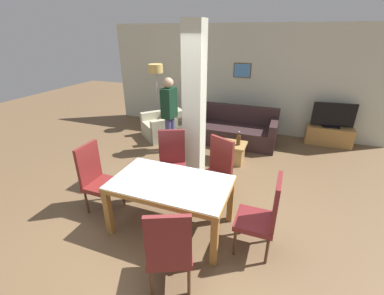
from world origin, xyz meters
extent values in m
plane|color=brown|center=(0.00, 0.00, 0.00)|extent=(18.00, 18.00, 0.00)
cube|color=beige|center=(0.00, 4.24, 1.35)|extent=(7.20, 0.06, 2.70)
cube|color=brown|center=(0.08, 4.20, 1.60)|extent=(0.44, 0.02, 0.36)
cube|color=#4C8CCC|center=(0.08, 4.19, 1.60)|extent=(0.40, 0.01, 0.32)
cube|color=beige|center=(-0.21, 1.44, 1.35)|extent=(0.33, 0.32, 2.70)
cube|color=#A16E33|center=(0.00, -0.43, 0.69)|extent=(1.56, 0.06, 0.06)
cube|color=#A16E33|center=(0.00, 0.43, 0.69)|extent=(1.56, 0.06, 0.06)
cube|color=#A16E33|center=(-0.75, 0.00, 0.69)|extent=(0.06, 0.80, 0.06)
cube|color=#A16E33|center=(0.75, 0.00, 0.69)|extent=(0.06, 0.80, 0.06)
cube|color=silver|center=(0.00, 0.00, 0.73)|extent=(1.54, 0.90, 0.01)
cube|color=#A16E33|center=(-0.73, -0.41, 0.33)|extent=(0.08, 0.08, 0.66)
cube|color=#A16E33|center=(0.73, -0.41, 0.33)|extent=(0.08, 0.08, 0.66)
cube|color=#A16E33|center=(-0.73, 0.41, 0.33)|extent=(0.08, 0.08, 0.66)
cube|color=#A16E33|center=(0.73, 0.41, 0.33)|extent=(0.08, 0.08, 0.66)
cube|color=maroon|center=(-1.12, 0.00, 0.42)|extent=(0.46, 0.46, 0.07)
cube|color=maroon|center=(-1.32, 0.00, 0.75)|extent=(0.05, 0.44, 0.59)
cylinder|color=#503220|center=(-0.93, 0.19, 0.19)|extent=(0.04, 0.04, 0.39)
cylinder|color=#503220|center=(-0.93, -0.19, 0.19)|extent=(0.04, 0.04, 0.39)
cylinder|color=#503220|center=(-1.31, 0.19, 0.19)|extent=(0.04, 0.04, 0.39)
cylinder|color=#503220|center=(-1.31, -0.19, 0.19)|extent=(0.04, 0.04, 0.39)
cube|color=maroon|center=(1.12, 0.00, 0.42)|extent=(0.46, 0.46, 0.07)
cube|color=maroon|center=(1.32, 0.00, 0.75)|extent=(0.05, 0.44, 0.59)
cylinder|color=#503220|center=(0.93, -0.19, 0.19)|extent=(0.04, 0.04, 0.39)
cylinder|color=#503220|center=(0.93, 0.19, 0.19)|extent=(0.04, 0.04, 0.39)
cylinder|color=#503220|center=(1.31, -0.19, 0.19)|extent=(0.04, 0.04, 0.39)
cylinder|color=#503220|center=(1.31, 0.19, 0.19)|extent=(0.04, 0.04, 0.39)
cube|color=maroon|center=(0.35, -0.78, 0.42)|extent=(0.61, 0.61, 0.07)
cube|color=maroon|center=(0.43, -0.97, 0.75)|extent=(0.42, 0.22, 0.59)
cylinder|color=#503220|center=(0.10, -0.69, 0.19)|extent=(0.04, 0.04, 0.39)
cylinder|color=#503220|center=(0.45, -0.53, 0.19)|extent=(0.04, 0.04, 0.39)
cylinder|color=#503220|center=(0.25, -1.04, 0.19)|extent=(0.04, 0.04, 0.39)
cylinder|color=#503220|center=(0.60, -0.88, 0.19)|extent=(0.04, 0.04, 0.39)
cube|color=maroon|center=(-0.35, 0.79, 0.42)|extent=(0.61, 0.61, 0.07)
cube|color=maroon|center=(-0.43, 0.98, 0.75)|extent=(0.42, 0.22, 0.59)
cylinder|color=#503220|center=(-0.10, 0.70, 0.19)|extent=(0.04, 0.04, 0.39)
cylinder|color=#503220|center=(-0.45, 0.54, 0.19)|extent=(0.04, 0.04, 0.39)
cylinder|color=#503220|center=(-0.25, 1.04, 0.19)|extent=(0.04, 0.04, 0.39)
cylinder|color=#503220|center=(-0.60, 0.89, 0.19)|extent=(0.04, 0.04, 0.39)
cube|color=maroon|center=(0.35, 0.75, 0.42)|extent=(0.61, 0.61, 0.07)
cube|color=maroon|center=(0.44, 0.93, 0.75)|extent=(0.42, 0.23, 0.59)
cylinder|color=#503220|center=(0.44, 0.50, 0.19)|extent=(0.04, 0.04, 0.39)
cylinder|color=#503220|center=(0.10, 0.66, 0.19)|extent=(0.04, 0.04, 0.39)
cylinder|color=#503220|center=(0.60, 0.84, 0.19)|extent=(0.04, 0.04, 0.39)
cylinder|color=#503220|center=(0.26, 1.00, 0.19)|extent=(0.04, 0.04, 0.39)
cube|color=#332223|center=(0.17, 3.27, 0.21)|extent=(1.95, 0.90, 0.42)
cube|color=#332223|center=(0.17, 3.63, 0.63)|extent=(1.95, 0.18, 0.42)
cube|color=#332223|center=(1.07, 3.27, 0.33)|extent=(0.16, 0.90, 0.65)
cube|color=#332223|center=(-0.72, 3.27, 0.33)|extent=(0.16, 0.90, 0.65)
cube|color=#BCB999|center=(-1.64, 2.95, 0.20)|extent=(1.23, 1.23, 0.40)
cube|color=#BCB999|center=(-1.42, 3.20, 0.58)|extent=(0.79, 0.72, 0.36)
cube|color=#BCB999|center=(-1.35, 2.71, 0.30)|extent=(0.67, 0.74, 0.60)
cube|color=#BCB999|center=(-1.92, 3.20, 0.30)|extent=(0.67, 0.74, 0.60)
cube|color=#A37C45|center=(0.30, 2.24, 0.39)|extent=(0.64, 0.48, 0.04)
cube|color=#A37C45|center=(0.30, 2.24, 0.18)|extent=(0.56, 0.40, 0.37)
cylinder|color=#4C2D14|center=(0.46, 2.23, 0.51)|extent=(0.08, 0.08, 0.20)
cylinder|color=#4C2D14|center=(0.46, 2.23, 0.65)|extent=(0.03, 0.03, 0.07)
cylinder|color=#B7B7BC|center=(0.46, 2.23, 0.69)|extent=(0.04, 0.04, 0.01)
cube|color=#AC7B3F|center=(2.32, 3.96, 0.22)|extent=(1.03, 0.40, 0.44)
cube|color=black|center=(2.32, 3.96, 0.45)|extent=(0.39, 0.24, 0.03)
cube|color=black|center=(2.32, 3.96, 0.75)|extent=(0.93, 0.14, 0.55)
cylinder|color=#B7B7BC|center=(-2.07, 3.58, 0.01)|extent=(0.34, 0.34, 0.02)
cylinder|color=#B7B7BC|center=(-2.07, 3.58, 0.77)|extent=(0.04, 0.04, 1.49)
cylinder|color=#E5BC66|center=(-2.07, 3.58, 1.62)|extent=(0.38, 0.38, 0.22)
cylinder|color=#403E6D|center=(-1.09, 2.39, 0.40)|extent=(0.13, 0.13, 0.80)
cylinder|color=#403E6D|center=(-1.10, 2.22, 0.40)|extent=(0.13, 0.13, 0.80)
cube|color=#133220|center=(-1.10, 2.30, 1.11)|extent=(0.24, 0.39, 0.63)
sphere|color=tan|center=(-1.10, 2.30, 1.54)|extent=(0.22, 0.22, 0.22)
camera|label=1|loc=(1.27, -2.56, 2.53)|focal=24.00mm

